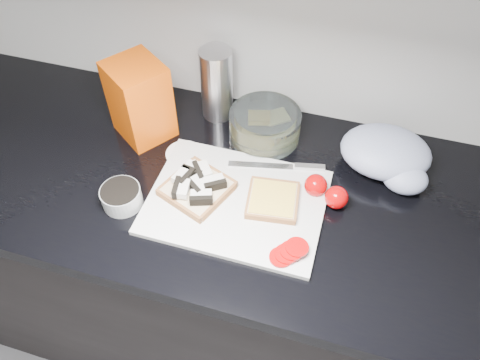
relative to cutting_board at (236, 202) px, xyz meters
name	(u,v)px	position (x,y,z in m)	size (l,w,h in m)	color
base_cabinet	(238,279)	(-0.02, 0.06, -0.48)	(3.50, 0.60, 0.86)	black
countertop	(237,189)	(-0.02, 0.06, -0.03)	(3.50, 0.64, 0.04)	black
cutting_board	(236,202)	(0.00, 0.00, 0.00)	(0.40, 0.30, 0.01)	silver
bread_left	(197,186)	(-0.10, 0.00, 0.02)	(0.18, 0.18, 0.04)	beige
bread_right	(273,200)	(0.08, 0.02, 0.01)	(0.13, 0.13, 0.02)	beige
tomato_slices	(289,252)	(0.15, -0.11, 0.01)	(0.09, 0.09, 0.02)	#B60405
knife	(289,166)	(0.09, 0.13, 0.01)	(0.23, 0.07, 0.01)	silver
seed_tub	(121,196)	(-0.25, -0.07, 0.02)	(0.09, 0.09, 0.05)	#A0A5A5
tub_lid	(184,154)	(-0.17, 0.11, 0.00)	(0.09, 0.09, 0.01)	silver
glass_bowl	(265,125)	(0.01, 0.24, 0.03)	(0.18, 0.18, 0.08)	silver
bread_bag	(140,100)	(-0.30, 0.16, 0.10)	(0.13, 0.12, 0.21)	#CB3603
steel_canister	(217,84)	(-0.14, 0.29, 0.09)	(0.08, 0.08, 0.20)	silver
grocery_bag	(388,156)	(0.32, 0.21, 0.04)	(0.22, 0.19, 0.10)	#AAB3D1
whole_tomatoes	(326,191)	(0.19, 0.07, 0.02)	(0.11, 0.08, 0.05)	#B60405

